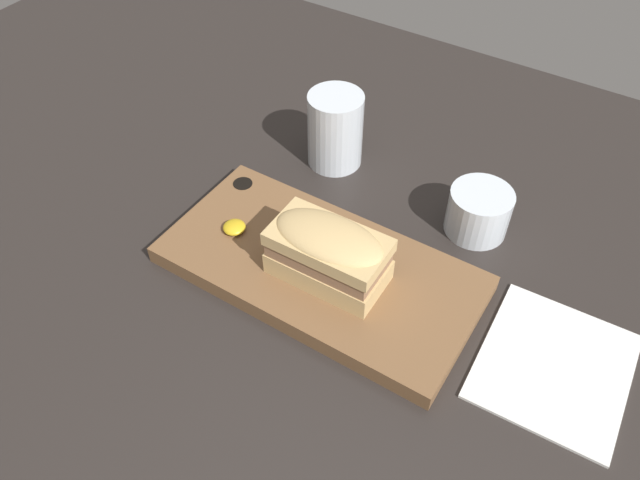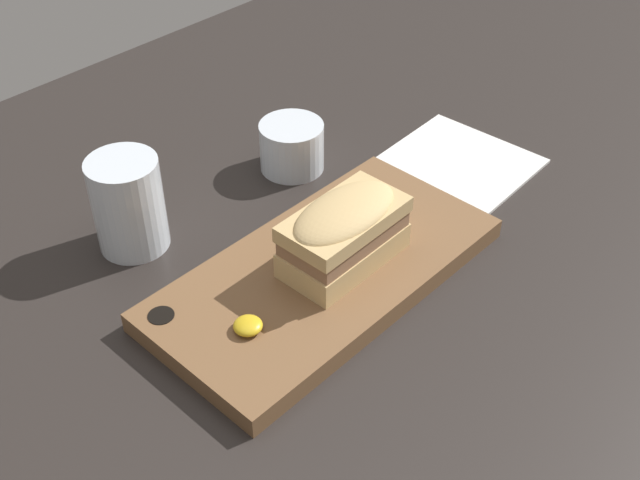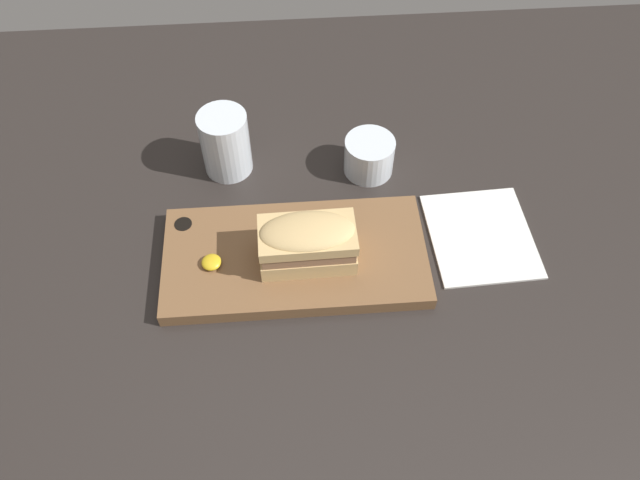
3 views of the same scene
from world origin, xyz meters
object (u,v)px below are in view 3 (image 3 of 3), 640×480
sandwich (307,241)px  serving_board (295,259)px  wine_glass (369,157)px  napkin (481,236)px  water_glass (226,146)px

sandwich → serving_board: bearing=159.2°
sandwich → wine_glass: sandwich is taller
serving_board → napkin: serving_board is taller
wine_glass → napkin: 22.09cm
water_glass → wine_glass: size_ratio=1.36×
sandwich → water_glass: size_ratio=1.24×
wine_glass → sandwich: bearing=-120.6°
serving_board → wine_glass: 22.55cm
serving_board → napkin: size_ratio=2.14×
sandwich → napkin: size_ratio=0.76×
wine_glass → napkin: bearing=-44.1°
water_glass → wine_glass: bearing=-5.5°
serving_board → wine_glass: (13.15, 18.24, 1.69)cm
serving_board → water_glass: size_ratio=3.49×
serving_board → napkin: 29.07cm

